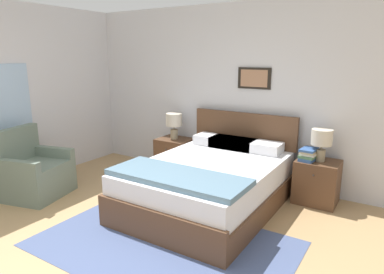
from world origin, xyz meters
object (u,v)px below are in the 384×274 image
object	(u,v)px
table_lamp_by_door	(322,140)
bed	(210,182)
table_lamp_near_window	(174,122)
armchair	(33,173)
nightstand_by_door	(317,182)
nightstand_near_window	(175,155)

from	to	relation	value
table_lamp_by_door	bed	bearing A→B (deg)	-143.67
table_lamp_near_window	table_lamp_by_door	bearing A→B (deg)	0.00
armchair	nightstand_by_door	distance (m)	3.75
nightstand_near_window	table_lamp_by_door	bearing A→B (deg)	0.12
table_lamp_near_window	nightstand_near_window	bearing A→B (deg)	-36.35
armchair	nightstand_near_window	size ratio (longest dim) A/B	1.64
nightstand_by_door	table_lamp_by_door	xyz separation A→B (m)	(0.01, 0.00, 0.56)
bed	table_lamp_by_door	size ratio (longest dim) A/B	5.24
nightstand_by_door	table_lamp_near_window	distance (m)	2.30
nightstand_near_window	bed	bearing A→B (deg)	-36.58
armchair	bed	bearing A→B (deg)	99.41
nightstand_near_window	table_lamp_near_window	size ratio (longest dim) A/B	1.37
bed	table_lamp_near_window	distance (m)	1.49
bed	nightstand_near_window	size ratio (longest dim) A/B	3.84
table_lamp_near_window	armchair	bearing A→B (deg)	-120.53
nightstand_by_door	table_lamp_near_window	world-z (taller)	table_lamp_near_window
bed	table_lamp_by_door	bearing A→B (deg)	36.33
table_lamp_near_window	nightstand_by_door	bearing A→B (deg)	-0.12
armchair	table_lamp_near_window	xyz separation A→B (m)	(1.06, 1.80, 0.53)
table_lamp_near_window	table_lamp_by_door	xyz separation A→B (m)	(2.25, 0.00, 0.00)
nightstand_by_door	table_lamp_by_door	bearing A→B (deg)	18.63
armchair	nightstand_by_door	world-z (taller)	armchair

